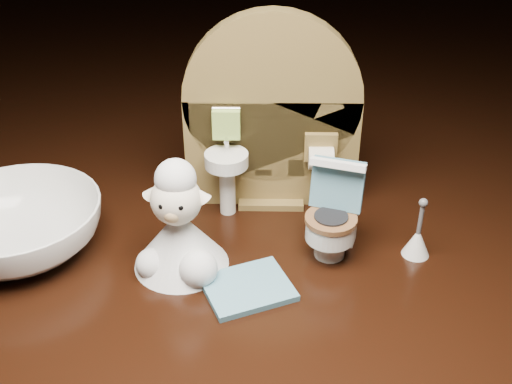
% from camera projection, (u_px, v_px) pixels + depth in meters
% --- Properties ---
extents(backdrop_panel, '(0.13, 0.05, 0.15)m').
position_uv_depth(backdrop_panel, '(271.00, 124.00, 0.47)').
color(backdrop_panel, brown).
rests_on(backdrop_panel, ground).
extents(toy_toilet, '(0.04, 0.05, 0.07)m').
position_uv_depth(toy_toilet, '(334.00, 219.00, 0.44)').
color(toy_toilet, white).
rests_on(toy_toilet, ground).
extents(bath_mat, '(0.07, 0.06, 0.00)m').
position_uv_depth(bath_mat, '(248.00, 288.00, 0.41)').
color(bath_mat, teal).
rests_on(bath_mat, ground).
extents(toilet_brush, '(0.02, 0.02, 0.05)m').
position_uv_depth(toilet_brush, '(417.00, 240.00, 0.44)').
color(toilet_brush, white).
rests_on(toilet_brush, ground).
extents(plush_lamb, '(0.06, 0.06, 0.08)m').
position_uv_depth(plush_lamb, '(179.00, 231.00, 0.42)').
color(plush_lamb, silver).
rests_on(plush_lamb, ground).
extents(ceramic_bowl, '(0.13, 0.13, 0.04)m').
position_uv_depth(ceramic_bowl, '(18.00, 228.00, 0.44)').
color(ceramic_bowl, white).
rests_on(ceramic_bowl, ground).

